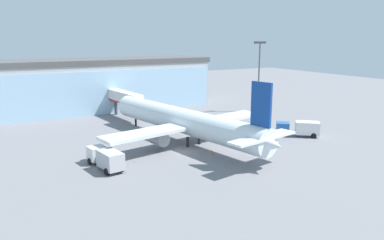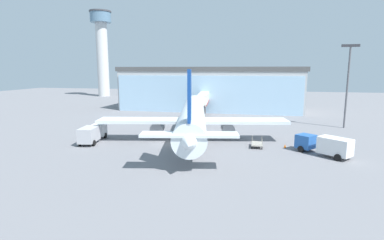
{
  "view_description": "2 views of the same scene",
  "coord_description": "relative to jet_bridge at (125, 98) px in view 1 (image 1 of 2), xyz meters",
  "views": [
    {
      "loc": [
        -24.95,
        -48.78,
        17.05
      ],
      "look_at": [
        4.68,
        5.12,
        3.44
      ],
      "focal_mm": 35.0,
      "sensor_mm": 36.0,
      "label": 1
    },
    {
      "loc": [
        13.24,
        -43.92,
        11.5
      ],
      "look_at": [
        2.39,
        5.6,
        2.87
      ],
      "focal_mm": 28.0,
      "sensor_mm": 36.0,
      "label": 2
    }
  ],
  "objects": [
    {
      "name": "baggage_cart",
      "position": [
        12.96,
        -26.83,
        -3.86
      ],
      "size": [
        1.63,
        2.82,
        1.5
      ],
      "rotation": [
        0.0,
        0.0,
        4.72
      ],
      "color": "#9E998C",
      "rests_on": "ground"
    },
    {
      "name": "airplane",
      "position": [
        2.34,
        -23.22,
        -0.78
      ],
      "size": [
        30.82,
        39.29,
        11.5
      ],
      "rotation": [
        0.0,
        0.0,
        1.76
      ],
      "color": "white",
      "rests_on": "ground"
    },
    {
      "name": "safety_cone_nose",
      "position": [
        3.06,
        -30.62,
        -4.09
      ],
      "size": [
        0.36,
        0.36,
        0.55
      ],
      "primitive_type": "cone",
      "color": "orange",
      "rests_on": "ground"
    },
    {
      "name": "fuel_truck",
      "position": [
        21.88,
        -29.26,
        -2.9
      ],
      "size": [
        7.03,
        6.34,
        2.65
      ],
      "rotation": [
        0.0,
        0.0,
        2.45
      ],
      "color": "#2659A5",
      "rests_on": "ground"
    },
    {
      "name": "apron_light_mast",
      "position": [
        29.79,
        -7.8,
        5.41
      ],
      "size": [
        3.2,
        0.4,
        16.18
      ],
      "color": "#59595E",
      "rests_on": "ground"
    },
    {
      "name": "jet_bridge",
      "position": [
        0.0,
        0.0,
        0.0
      ],
      "size": [
        3.72,
        13.14,
        5.74
      ],
      "rotation": [
        0.0,
        0.0,
        1.69
      ],
      "color": "silver",
      "rests_on": "ground"
    },
    {
      "name": "ground",
      "position": [
        -0.47,
        -27.34,
        -4.37
      ],
      "size": [
        240.0,
        240.0,
        0.0
      ],
      "primitive_type": "plane",
      "color": "slate"
    },
    {
      "name": "terminal_building",
      "position": [
        -0.47,
        13.33,
        1.7
      ],
      "size": [
        51.0,
        15.2,
        12.12
      ],
      "rotation": [
        0.0,
        0.0,
        -0.0
      ],
      "color": "#AEAEAE",
      "rests_on": "ground"
    },
    {
      "name": "catering_truck",
      "position": [
        -12.67,
        -29.24,
        -2.9
      ],
      "size": [
        3.45,
        7.56,
        2.65
      ],
      "rotation": [
        0.0,
        0.0,
        1.73
      ],
      "color": "silver",
      "rests_on": "ground"
    },
    {
      "name": "safety_cone_wingtip",
      "position": [
        17.04,
        -26.27,
        -4.09
      ],
      "size": [
        0.36,
        0.36,
        0.55
      ],
      "primitive_type": "cone",
      "color": "orange",
      "rests_on": "ground"
    }
  ]
}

